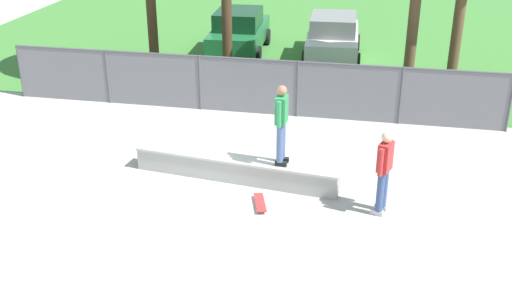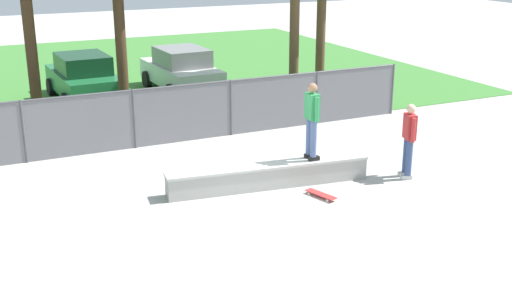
# 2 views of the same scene
# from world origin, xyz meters

# --- Properties ---
(ground_plane) EXTENTS (80.00, 80.00, 0.00)m
(ground_plane) POSITION_xyz_m (0.00, 0.00, 0.00)
(ground_plane) COLOR #ADAAA3
(grass_strip) EXTENTS (26.26, 20.00, 0.02)m
(grass_strip) POSITION_xyz_m (0.00, 15.10, 0.01)
(grass_strip) COLOR #3D7A33
(grass_strip) RESTS_ON ground
(concrete_ledge) EXTENTS (4.82, 1.08, 0.56)m
(concrete_ledge) POSITION_xyz_m (0.59, 0.61, 0.28)
(concrete_ledge) COLOR #999993
(concrete_ledge) RESTS_ON ground
(skateboarder) EXTENTS (0.29, 0.60, 1.82)m
(skateboarder) POSITION_xyz_m (1.64, 0.53, 1.56)
(skateboarder) COLOR black
(skateboarder) RESTS_ON concrete_ledge
(skateboard) EXTENTS (0.42, 0.82, 0.09)m
(skateboard) POSITION_xyz_m (1.36, -0.43, 0.07)
(skateboard) COLOR red
(skateboard) RESTS_ON ground
(chainlink_fence) EXTENTS (14.33, 0.07, 1.65)m
(chainlink_fence) POSITION_xyz_m (0.00, 4.80, 0.90)
(chainlink_fence) COLOR #4C4C51
(chainlink_fence) RESTS_ON ground
(car_green) EXTENTS (2.18, 4.28, 1.66)m
(car_green) POSITION_xyz_m (-1.63, 10.89, 0.84)
(car_green) COLOR #1E6638
(car_green) RESTS_ON ground
(car_white) EXTENTS (2.18, 4.28, 1.66)m
(car_white) POSITION_xyz_m (1.93, 10.71, 0.84)
(car_white) COLOR silver
(car_white) RESTS_ON ground
(bystander) EXTENTS (0.37, 0.57, 1.82)m
(bystander) POSITION_xyz_m (3.86, -0.23, 1.01)
(bystander) COLOR beige
(bystander) RESTS_ON ground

